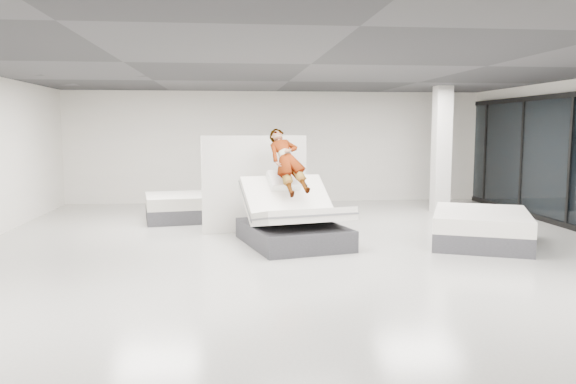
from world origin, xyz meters
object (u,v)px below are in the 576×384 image
object	(u,v)px
hero_bed	(293,222)
divider_panel	(255,184)
remote	(305,184)
person	(287,174)
column	(441,150)
flat_bed_right_far	(481,227)
flat_bed_left_far	(194,207)

from	to	relation	value
hero_bed	divider_panel	bearing A→B (deg)	114.65
hero_bed	remote	size ratio (longest dim) A/B	17.87
person	divider_panel	xyz separation A→B (m)	(-0.57, 1.09, -0.30)
remote	column	distance (m)	5.33
hero_bed	flat_bed_right_far	size ratio (longest dim) A/B	0.93
person	flat_bed_right_far	size ratio (longest dim) A/B	0.59
flat_bed_right_far	divider_panel	bearing A→B (deg)	158.09
hero_bed	remote	distance (m)	0.74
person	remote	size ratio (longest dim) A/B	11.32
remote	column	xyz separation A→B (m)	(3.96, 3.54, 0.48)
divider_panel	flat_bed_right_far	world-z (taller)	divider_panel
person	flat_bed_right_far	xyz separation A→B (m)	(3.59, -0.58, -0.99)
flat_bed_left_far	column	distance (m)	6.35
person	flat_bed_left_far	size ratio (longest dim) A/B	0.65
flat_bed_right_far	column	world-z (taller)	column
divider_panel	flat_bed_right_far	size ratio (longest dim) A/B	0.82
flat_bed_left_far	column	xyz separation A→B (m)	(6.20, 0.47, 1.30)
hero_bed	flat_bed_right_far	bearing A→B (deg)	-4.37
flat_bed_left_far	remote	bearing A→B (deg)	-53.93
flat_bed_left_far	divider_panel	bearing A→B (deg)	-50.99
flat_bed_right_far	flat_bed_left_far	xyz separation A→B (m)	(-5.53, 3.36, -0.00)
hero_bed	divider_panel	distance (m)	1.65
remote	column	bearing A→B (deg)	27.87
hero_bed	flat_bed_left_far	distance (m)	3.70
divider_panel	flat_bed_left_far	world-z (taller)	divider_panel
remote	column	world-z (taller)	column
flat_bed_right_far	column	distance (m)	4.10
remote	divider_panel	xyz separation A→B (m)	(-0.86, 1.38, -0.12)
divider_panel	hero_bed	bearing A→B (deg)	-75.30
person	remote	bearing A→B (deg)	-57.85
remote	divider_panel	bearing A→B (deg)	108.24
person	remote	distance (m)	0.45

